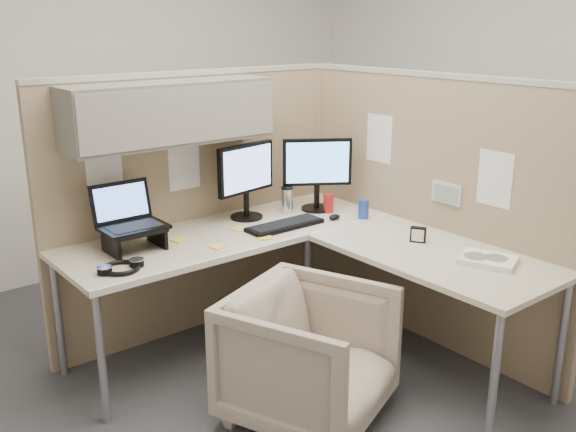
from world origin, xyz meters
TOP-DOWN VIEW (x-y plane):
  - ground at (0.00, 0.00)m, footprint 4.50×4.50m
  - partition_back at (-0.22, 0.83)m, footprint 2.00×0.36m
  - partition_right at (0.90, -0.07)m, footprint 0.07×2.03m
  - desk at (0.12, 0.13)m, footprint 2.00×1.98m
  - office_chair at (-0.23, -0.33)m, footprint 0.91×0.88m
  - monitor_left at (0.12, 0.68)m, footprint 0.44×0.20m
  - monitor_right at (0.58, 0.55)m, footprint 0.39×0.27m
  - laptop_station at (-0.68, 0.61)m, footprint 0.33×0.29m
  - keyboard at (0.19, 0.39)m, footprint 0.49×0.16m
  - mouse at (0.53, 0.32)m, footprint 0.09×0.07m
  - travel_mug at (0.39, 0.62)m, footprint 0.08×0.08m
  - soda_can_green at (0.68, 0.22)m, footprint 0.07×0.07m
  - soda_can_silver at (0.60, 0.46)m, footprint 0.07×0.07m
  - sticky_note_d at (-0.05, 0.52)m, footprint 0.08×0.08m
  - sticky_note_c at (-0.43, 0.57)m, footprint 0.09×0.09m
  - sticky_note_b at (-0.03, 0.30)m, footprint 0.10×0.10m
  - sticky_note_a at (-0.32, 0.34)m, footprint 0.09×0.09m
  - headphones at (-0.87, 0.36)m, footprint 0.24×0.19m
  - paper_stack at (0.63, -0.72)m, footprint 0.30×0.33m
  - desk_clock at (0.60, -0.28)m, footprint 0.07×0.09m

SIDE VIEW (x-z plane):
  - ground at x=0.00m, z-range 0.00..0.00m
  - office_chair at x=-0.23m, z-range 0.00..0.73m
  - desk at x=0.12m, z-range 0.32..1.05m
  - sticky_note_d at x=-0.05m, z-range 0.73..0.74m
  - sticky_note_c at x=-0.43m, z-range 0.73..0.74m
  - sticky_note_b at x=-0.03m, z-range 0.73..0.74m
  - sticky_note_a at x=-0.32m, z-range 0.73..0.74m
  - keyboard at x=0.19m, z-range 0.73..0.75m
  - headphones at x=-0.87m, z-range 0.73..0.76m
  - mouse at x=0.53m, z-range 0.73..0.76m
  - paper_stack at x=0.63m, z-range 0.73..0.76m
  - desk_clock at x=0.60m, z-range 0.73..0.82m
  - soda_can_green at x=0.68m, z-range 0.73..0.85m
  - soda_can_silver at x=0.60m, z-range 0.73..0.85m
  - travel_mug at x=0.39m, z-range 0.73..0.90m
  - partition_right at x=0.90m, z-range 0.00..1.63m
  - laptop_station at x=-0.68m, z-range 0.69..1.04m
  - monitor_left at x=0.12m, z-range 0.77..1.24m
  - monitor_right at x=0.58m, z-range 0.77..1.24m
  - partition_back at x=-0.22m, z-range 0.28..1.91m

